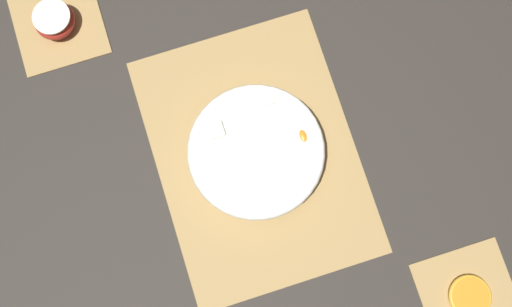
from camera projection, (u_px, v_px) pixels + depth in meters
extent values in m
plane|color=#2D2823|center=(256.00, 156.00, 1.08)|extent=(6.00, 6.00, 0.00)
cube|color=#A8844C|center=(256.00, 156.00, 1.08)|extent=(0.48, 0.35, 0.01)
cube|color=brown|center=(226.00, 62.00, 1.11)|extent=(0.01, 0.35, 0.00)
cube|color=brown|center=(234.00, 88.00, 1.10)|extent=(0.01, 0.35, 0.00)
cube|color=brown|center=(243.00, 115.00, 1.09)|extent=(0.01, 0.35, 0.00)
cube|color=brown|center=(252.00, 142.00, 1.08)|extent=(0.01, 0.35, 0.00)
cube|color=brown|center=(260.00, 169.00, 1.08)|extent=(0.01, 0.35, 0.00)
cube|color=brown|center=(269.00, 197.00, 1.07)|extent=(0.01, 0.35, 0.00)
cube|color=brown|center=(279.00, 226.00, 1.06)|extent=(0.01, 0.35, 0.00)
cube|color=brown|center=(288.00, 254.00, 1.05)|extent=(0.01, 0.35, 0.00)
cube|color=#A8844C|center=(59.00, 25.00, 1.12)|extent=(0.16, 0.16, 0.01)
cube|color=brown|center=(55.00, 12.00, 1.12)|extent=(0.00, 0.16, 0.00)
cube|color=brown|center=(62.00, 38.00, 1.12)|extent=(0.00, 0.16, 0.00)
cube|color=#A8844C|center=(468.00, 296.00, 1.04)|extent=(0.16, 0.16, 0.01)
cube|color=brown|center=(460.00, 273.00, 1.05)|extent=(0.00, 0.16, 0.00)
cube|color=brown|center=(469.00, 296.00, 1.04)|extent=(0.00, 0.16, 0.00)
cylinder|color=silver|center=(256.00, 153.00, 1.05)|extent=(0.23, 0.23, 0.05)
torus|color=silver|center=(256.00, 151.00, 1.04)|extent=(0.24, 0.24, 0.01)
cylinder|color=beige|center=(245.00, 205.00, 1.02)|extent=(0.03, 0.03, 0.01)
cylinder|color=beige|center=(219.00, 185.00, 1.03)|extent=(0.03, 0.03, 0.01)
cylinder|color=beige|center=(284.00, 190.00, 1.05)|extent=(0.03, 0.03, 0.01)
cylinder|color=beige|center=(212.00, 167.00, 1.06)|extent=(0.03, 0.03, 0.01)
cylinder|color=beige|center=(270.00, 137.00, 1.05)|extent=(0.02, 0.02, 0.01)
cylinder|color=beige|center=(235.00, 128.00, 1.05)|extent=(0.03, 0.03, 0.01)
cylinder|color=beige|center=(233.00, 155.00, 1.05)|extent=(0.03, 0.03, 0.01)
cube|color=white|center=(290.00, 135.00, 1.07)|extent=(0.03, 0.03, 0.03)
cube|color=white|center=(252.00, 169.00, 1.04)|extent=(0.03, 0.03, 0.03)
cube|color=white|center=(275.00, 123.00, 1.05)|extent=(0.02, 0.02, 0.02)
cube|color=white|center=(216.00, 131.00, 1.04)|extent=(0.03, 0.03, 0.03)
cube|color=white|center=(268.00, 100.00, 1.05)|extent=(0.02, 0.02, 0.02)
cube|color=white|center=(227.00, 199.00, 1.05)|extent=(0.03, 0.03, 0.03)
ellipsoid|color=red|center=(257.00, 193.00, 1.04)|extent=(0.03, 0.01, 0.01)
ellipsoid|color=red|center=(254.00, 120.00, 1.07)|extent=(0.03, 0.01, 0.01)
ellipsoid|color=orange|center=(303.00, 136.00, 1.04)|extent=(0.03, 0.02, 0.02)
ellipsoid|color=red|center=(298.00, 156.00, 1.06)|extent=(0.03, 0.02, 0.01)
ellipsoid|color=#B72D23|center=(55.00, 20.00, 1.10)|extent=(0.07, 0.07, 0.04)
cylinder|color=white|center=(51.00, 16.00, 1.08)|extent=(0.07, 0.07, 0.00)
cylinder|color=orange|center=(470.00, 296.00, 1.03)|extent=(0.07, 0.07, 0.01)
torus|color=#F4A82D|center=(470.00, 296.00, 1.03)|extent=(0.07, 0.07, 0.01)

